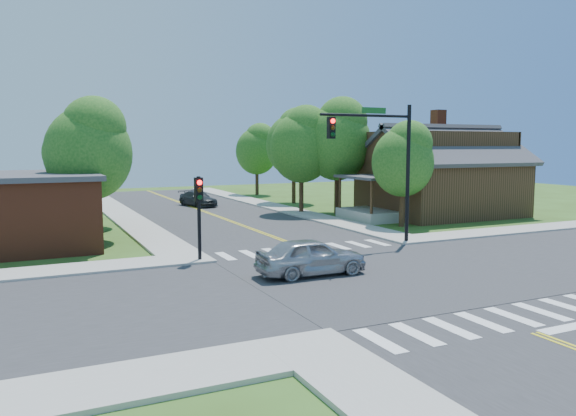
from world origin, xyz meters
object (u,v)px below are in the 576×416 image
house_ne (440,170)px  car_silver (311,257)px  car_dgrey (198,199)px  signal_mast_ne (381,151)px  signal_pole_nw (199,202)px

house_ne → car_silver: 21.95m
house_ne → car_dgrey: bearing=138.0°
car_dgrey → house_ne: bearing=-55.7°
signal_mast_ne → house_ne: bearing=37.7°
car_silver → signal_mast_ne: bearing=-53.9°
car_dgrey → car_silver: bearing=-110.3°
house_ne → car_silver: size_ratio=2.94×
car_silver → house_ne: bearing=-52.2°
car_silver → signal_pole_nw: bearing=37.6°
signal_mast_ne → signal_pole_nw: 9.76m
signal_mast_ne → signal_pole_nw: bearing=-179.9°
car_silver → car_dgrey: size_ratio=0.98×
signal_mast_ne → car_silver: size_ratio=1.62×
signal_pole_nw → car_dgrey: bearing=74.0°
signal_pole_nw → signal_mast_ne: bearing=0.1°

